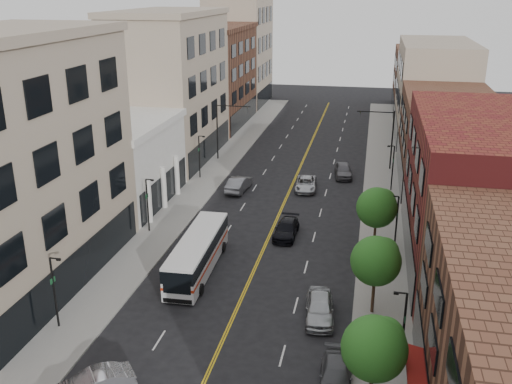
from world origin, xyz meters
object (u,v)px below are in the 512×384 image
Objects in this scene: city_bus at (198,252)px; car_parked_mid at (336,376)px; car_parked_far at (320,308)px; car_lane_behind at (239,184)px; car_lane_c at (343,170)px; car_lane_b at (306,184)px; car_lane_a at (286,229)px.

city_bus is 16.70m from car_parked_mid.
car_lane_behind is at bearing 109.33° from car_parked_far.
car_parked_mid is 7.00m from car_parked_far.
car_parked_far is at bearing 100.91° from car_parked_mid.
car_parked_mid is at bearing -94.71° from car_lane_c.
car_parked_far is 1.01× the size of car_lane_c.
car_lane_behind is 7.44m from car_lane_b.
car_lane_a reaches higher than car_lane_b.
car_lane_behind is (-12.90, 30.83, 0.16)m from car_parked_mid.
city_bus is 21.78m from car_lane_b.
car_lane_c is (4.00, 18.36, 0.12)m from car_lane_a.
car_lane_c reaches higher than car_lane_b.
car_lane_b is 6.63m from car_lane_c.
car_lane_c is at bearing 67.67° from city_bus.
car_parked_far reaches higher than car_lane_behind.
car_lane_b is at bearing 97.58° from car_parked_mid.
car_lane_a is at bearing 102.46° from car_parked_far.
car_parked_mid is at bearing -72.26° from car_lane_a.
car_parked_far reaches higher than car_lane_c.
city_bus is at bearing -125.14° from car_lane_a.
car_parked_far is 0.97× the size of car_lane_behind.
car_lane_behind is at bearing 110.39° from car_parked_mid.
car_lane_behind reaches higher than car_lane_c.
car_parked_far is 1.01× the size of car_lane_a.
car_lane_b is at bearing 72.07° from city_bus.
car_lane_c is at bearing 90.54° from car_parked_mid.
car_lane_behind is at bearing -153.91° from car_lane_c.
car_lane_b is (-5.71, 32.73, 0.03)m from car_parked_mid.
car_parked_mid is 0.92× the size of car_lane_behind.
city_bus is 9.94m from car_lane_a.
car_lane_behind is 13.07m from car_lane_a.
city_bus is 2.33× the size of car_lane_c.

